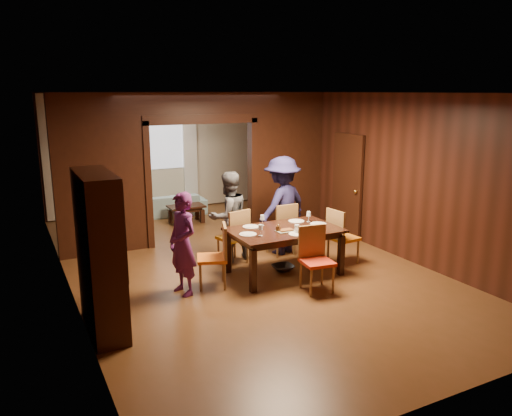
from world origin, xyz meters
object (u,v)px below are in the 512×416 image
chair_right (344,236)px  hutch (100,254)px  person_purple (183,244)px  dining_table (284,251)px  coffee_table (186,214)px  chair_far_l (233,236)px  person_grey (229,217)px  chair_far_r (281,228)px  person_navy (282,205)px  chair_left (212,256)px  chair_near (317,260)px  sofa (169,205)px

chair_right → hutch: 4.25m
person_purple → dining_table: (1.72, 0.03, -0.38)m
coffee_table → chair_far_l: bearing=-93.6°
person_grey → chair_far_r: person_grey is taller
person_navy → chair_far_l: bearing=-14.4°
person_grey → dining_table: person_grey is taller
coffee_table → chair_right: 4.13m
chair_right → chair_far_l: size_ratio=1.00×
chair_left → person_navy: bearing=137.9°
chair_left → chair_near: 1.59m
person_purple → hutch: bearing=-76.8°
person_grey → chair_right: bearing=139.2°
person_navy → chair_left: (-1.77, -0.95, -0.41)m
person_purple → chair_near: 2.00m
sofa → chair_near: (0.56, -5.52, 0.23)m
coffee_table → chair_left: 3.91m
sofa → dining_table: bearing=98.4°
person_navy → sofa: size_ratio=1.02×
person_purple → person_navy: bearing=100.4°
coffee_table → dining_table: bearing=-84.9°
chair_far_l → hutch: 2.95m
person_purple → chair_far_l: person_purple is taller
person_navy → chair_far_r: 0.42m
coffee_table → chair_far_r: (0.80, -2.92, 0.28)m
dining_table → chair_far_r: 1.01m
dining_table → person_purple: bearing=-178.9°
sofa → hutch: bearing=67.4°
dining_table → chair_near: bearing=-85.0°
person_purple → chair_far_r: size_ratio=1.57×
person_grey → coffee_table: (0.19, 2.81, -0.59)m
chair_near → hutch: bearing=-175.6°
chair_left → chair_far_r: size_ratio=1.00×
person_navy → chair_far_r: person_navy is taller
chair_right → dining_table: bearing=83.6°
chair_right → person_navy: bearing=27.9°
dining_table → chair_far_l: bearing=121.4°
dining_table → hutch: (-2.99, -0.68, 0.62)m
chair_far_r → chair_left: bearing=25.9°
chair_far_l → hutch: hutch is taller
person_navy → chair_far_l: size_ratio=1.84×
person_navy → chair_near: (-0.45, -1.82, -0.41)m
person_purple → sofa: person_purple is taller
person_purple → chair_near: (1.80, -0.82, -0.28)m
person_purple → sofa: bearing=151.5°
person_purple → chair_right: bearing=76.6°
person_purple → chair_right: size_ratio=1.57×
person_purple → person_grey: bearing=117.4°
chair_far_r → hutch: bearing=23.4°
person_navy → hutch: 3.88m
chair_near → chair_far_r: bearing=85.2°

